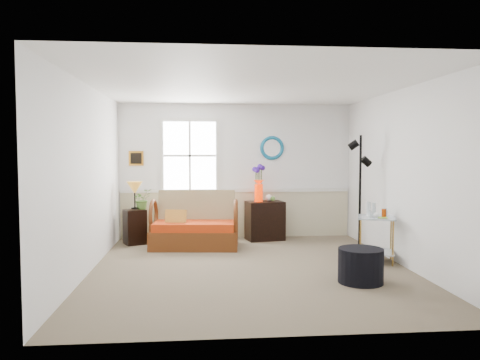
{
  "coord_description": "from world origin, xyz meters",
  "views": [
    {
      "loc": [
        -0.73,
        -6.59,
        1.68
      ],
      "look_at": [
        -0.11,
        0.42,
        1.25
      ],
      "focal_mm": 35.0,
      "sensor_mm": 36.0,
      "label": 1
    }
  ],
  "objects": [
    {
      "name": "table_lamp",
      "position": [
        -1.89,
        1.96,
        0.88
      ],
      "size": [
        0.3,
        0.3,
        0.51
      ],
      "primitive_type": null,
      "rotation": [
        0.0,
        0.0,
        0.08
      ],
      "color": "#B37623",
      "rests_on": "lamp_stand"
    },
    {
      "name": "throw_pillow",
      "position": [
        -1.13,
        1.48,
        0.5
      ],
      "size": [
        0.37,
        0.17,
        0.36
      ],
      "primitive_type": null,
      "rotation": [
        0.0,
        0.0,
        -0.24
      ],
      "color": "orange",
      "rests_on": "loveseat"
    },
    {
      "name": "side_table",
      "position": [
        1.95,
        0.23,
        0.35
      ],
      "size": [
        0.7,
        0.7,
        0.69
      ],
      "primitive_type": null,
      "rotation": [
        0.0,
        0.0,
        -0.34
      ],
      "color": "#BB8D3E",
      "rests_on": "floor"
    },
    {
      "name": "tabletop_items",
      "position": [
        1.97,
        0.25,
        0.8
      ],
      "size": [
        0.4,
        0.4,
        0.21
      ],
      "primitive_type": null,
      "rotation": [
        0.0,
        0.0,
        -0.12
      ],
      "color": "silver",
      "rests_on": "side_table"
    },
    {
      "name": "walls",
      "position": [
        0.0,
        0.0,
        1.3
      ],
      "size": [
        4.51,
        5.01,
        2.6
      ],
      "color": "white",
      "rests_on": "floor"
    },
    {
      "name": "wainscot",
      "position": [
        0.0,
        2.48,
        0.45
      ],
      "size": [
        4.46,
        0.02,
        0.9
      ],
      "primitive_type": "cube",
      "color": "#C0B693",
      "rests_on": "walls"
    },
    {
      "name": "chair_rail",
      "position": [
        0.0,
        2.47,
        0.92
      ],
      "size": [
        4.46,
        0.04,
        0.06
      ],
      "primitive_type": "cube",
      "color": "silver",
      "rests_on": "walls"
    },
    {
      "name": "mirror",
      "position": [
        0.7,
        2.48,
        1.75
      ],
      "size": [
        0.47,
        0.07,
        0.47
      ],
      "primitive_type": "torus",
      "rotation": [
        1.57,
        0.0,
        0.0
      ],
      "color": "teal",
      "rests_on": "walls"
    },
    {
      "name": "lamp_stand",
      "position": [
        -1.89,
        1.97,
        0.31
      ],
      "size": [
        0.47,
        0.47,
        0.63
      ],
      "primitive_type": null,
      "rotation": [
        0.0,
        0.0,
        0.43
      ],
      "color": "black",
      "rests_on": "floor"
    },
    {
      "name": "ceiling",
      "position": [
        0.0,
        0.0,
        2.6
      ],
      "size": [
        4.5,
        5.0,
        0.01
      ],
      "primitive_type": "cube",
      "color": "white",
      "rests_on": "walls"
    },
    {
      "name": "flower_vase",
      "position": [
        0.4,
        2.18,
        1.07
      ],
      "size": [
        0.26,
        0.26,
        0.68
      ],
      "primitive_type": null,
      "rotation": [
        0.0,
        0.0,
        0.39
      ],
      "color": "red",
      "rests_on": "cabinet"
    },
    {
      "name": "loveseat",
      "position": [
        -0.81,
        1.56,
        0.49
      ],
      "size": [
        1.58,
        0.99,
        0.98
      ],
      "primitive_type": null,
      "rotation": [
        0.0,
        0.0,
        -0.1
      ],
      "color": "#481E0E",
      "rests_on": "floor"
    },
    {
      "name": "floor",
      "position": [
        0.0,
        0.0,
        0.0
      ],
      "size": [
        4.5,
        5.0,
        0.01
      ],
      "primitive_type": "cube",
      "color": "#6A5C4B",
      "rests_on": "ground"
    },
    {
      "name": "potted_plant",
      "position": [
        -1.77,
        2.03,
        0.77
      ],
      "size": [
        0.49,
        0.49,
        0.29
      ],
      "primitive_type": "imported",
      "rotation": [
        0.0,
        0.0,
        0.7
      ],
      "color": "#4D7930",
      "rests_on": "lamp_stand"
    },
    {
      "name": "window",
      "position": [
        -0.9,
        2.47,
        1.6
      ],
      "size": [
        1.14,
        0.06,
        1.44
      ],
      "primitive_type": null,
      "color": "white",
      "rests_on": "walls"
    },
    {
      "name": "cabinet",
      "position": [
        0.52,
        2.16,
        0.37
      ],
      "size": [
        0.75,
        0.56,
        0.73
      ],
      "primitive_type": null,
      "rotation": [
        0.0,
        0.0,
        0.19
      ],
      "color": "black",
      "rests_on": "floor"
    },
    {
      "name": "picture",
      "position": [
        -1.92,
        2.48,
        1.55
      ],
      "size": [
        0.28,
        0.03,
        0.28
      ],
      "primitive_type": "cube",
      "color": "#B97721",
      "rests_on": "walls"
    },
    {
      "name": "floor_lamp",
      "position": [
        1.91,
        0.87,
        0.97
      ],
      "size": [
        0.37,
        0.37,
        1.95
      ],
      "primitive_type": null,
      "rotation": [
        0.0,
        0.0,
        -0.42
      ],
      "color": "black",
      "rests_on": "floor"
    },
    {
      "name": "ottoman",
      "position": [
        1.33,
        -0.85,
        0.22
      ],
      "size": [
        0.76,
        0.76,
        0.44
      ],
      "primitive_type": "cylinder",
      "rotation": [
        0.0,
        0.0,
        0.43
      ],
      "color": "black",
      "rests_on": "floor"
    }
  ]
}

